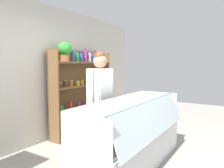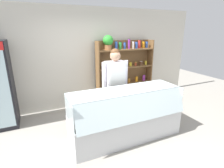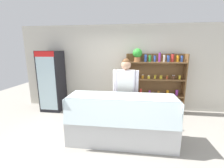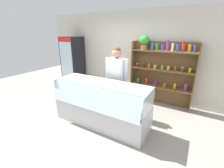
{
  "view_description": "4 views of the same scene",
  "coord_description": "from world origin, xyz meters",
  "views": [
    {
      "loc": [
        -2.79,
        -1.46,
        1.53
      ],
      "look_at": [
        0.24,
        0.45,
        1.2
      ],
      "focal_mm": 35.0,
      "sensor_mm": 36.0,
      "label": 1
    },
    {
      "loc": [
        -1.49,
        -2.74,
        2.11
      ],
      "look_at": [
        -0.06,
        0.37,
        1.04
      ],
      "focal_mm": 28.0,
      "sensor_mm": 36.0,
      "label": 2
    },
    {
      "loc": [
        0.23,
        -2.91,
        1.91
      ],
      "look_at": [
        -0.2,
        0.55,
        1.13
      ],
      "focal_mm": 24.0,
      "sensor_mm": 36.0,
      "label": 3
    },
    {
      "loc": [
        1.85,
        -2.56,
        2.05
      ],
      "look_at": [
        0.14,
        0.34,
        0.88
      ],
      "focal_mm": 24.0,
      "sensor_mm": 36.0,
      "label": 4
    }
  ],
  "objects": [
    {
      "name": "shop_clerk",
      "position": [
        0.12,
        0.6,
        1.03
      ],
      "size": [
        0.61,
        0.25,
        1.73
      ],
      "color": "#383D51",
      "rests_on": "ground"
    },
    {
      "name": "ground_plane",
      "position": [
        0.0,
        0.0,
        0.0
      ],
      "size": [
        12.0,
        12.0,
        0.0
      ],
      "primitive_type": "plane",
      "color": "gray"
    },
    {
      "name": "shelving_unit",
      "position": [
        0.9,
        1.73,
        1.12
      ],
      "size": [
        1.75,
        0.29,
        1.97
      ],
      "color": "brown",
      "rests_on": "ground"
    },
    {
      "name": "back_wall",
      "position": [
        0.0,
        1.99,
        1.35
      ],
      "size": [
        6.8,
        0.1,
        2.7
      ],
      "primitive_type": "cube",
      "color": "beige",
      "rests_on": "ground"
    },
    {
      "name": "deli_display_case",
      "position": [
        0.06,
        -0.02,
        0.31
      ],
      "size": [
        2.22,
        0.8,
        1.01
      ],
      "color": "silver",
      "rests_on": "ground"
    }
  ]
}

